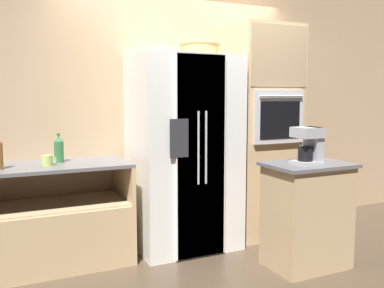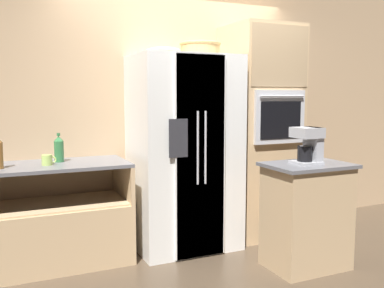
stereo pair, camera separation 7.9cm
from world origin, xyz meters
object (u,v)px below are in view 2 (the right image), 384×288
at_px(bottle_wide, 59,149).
at_px(coffee_maker, 309,144).
at_px(wall_oven, 260,131).
at_px(wicker_basket, 200,49).
at_px(fruit_bowl, 164,50).
at_px(refrigerator, 184,153).
at_px(mug, 47,160).

distance_m(bottle_wide, coffee_maker, 2.19).
bearing_deg(wall_oven, bottle_wide, 177.40).
height_order(wicker_basket, fruit_bowl, wicker_basket).
height_order(wall_oven, fruit_bowl, wall_oven).
bearing_deg(fruit_bowl, wicker_basket, 7.93).
height_order(refrigerator, wicker_basket, wicker_basket).
relative_size(wall_oven, fruit_bowl, 7.04).
xyz_separation_m(wicker_basket, fruit_bowl, (-0.40, -0.06, -0.04)).
distance_m(refrigerator, wall_oven, 0.92).
height_order(bottle_wide, coffee_maker, coffee_maker).
distance_m(wall_oven, wicker_basket, 1.11).
height_order(wall_oven, coffee_maker, wall_oven).
height_order(fruit_bowl, coffee_maker, fruit_bowl).
relative_size(refrigerator, fruit_bowl, 5.96).
xyz_separation_m(wall_oven, wicker_basket, (-0.73, -0.03, 0.84)).
height_order(refrigerator, fruit_bowl, fruit_bowl).
xyz_separation_m(wicker_basket, bottle_wide, (-1.34, 0.12, -0.93)).
bearing_deg(wall_oven, coffee_maker, -98.75).
bearing_deg(wicker_basket, fruit_bowl, -172.07).
height_order(wall_oven, bottle_wide, wall_oven).
height_order(wall_oven, wicker_basket, wall_oven).
distance_m(wicker_basket, mug, 1.77).
xyz_separation_m(fruit_bowl, bottle_wide, (-0.94, 0.18, -0.89)).
bearing_deg(coffee_maker, fruit_bowl, 137.54).
bearing_deg(coffee_maker, wall_oven, 81.25).
xyz_separation_m(refrigerator, mug, (-1.28, -0.01, 0.01)).
distance_m(wicker_basket, fruit_bowl, 0.41).
bearing_deg(wicker_basket, coffee_maker, -58.73).
bearing_deg(wall_oven, fruit_bowl, -175.70).
bearing_deg(mug, wall_oven, 1.42).
bearing_deg(refrigerator, bottle_wide, 173.40).
bearing_deg(refrigerator, coffee_maker, -51.26).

